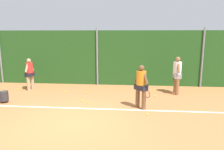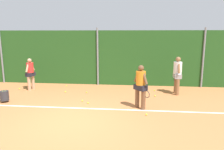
{
  "view_description": "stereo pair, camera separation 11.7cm",
  "coord_description": "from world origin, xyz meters",
  "px_view_note": "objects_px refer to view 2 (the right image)",
  "views": [
    {
      "loc": [
        1.91,
        -6.61,
        2.93
      ],
      "look_at": [
        1.05,
        3.07,
        1.03
      ],
      "focal_mm": 34.1,
      "sensor_mm": 36.0,
      "label": 1
    },
    {
      "loc": [
        2.03,
        -6.6,
        2.93
      ],
      "look_at": [
        1.05,
        3.07,
        1.03
      ],
      "focal_mm": 34.1,
      "sensor_mm": 36.0,
      "label": 2
    }
  ],
  "objects_px": {
    "player_midcourt": "(177,73)",
    "tennis_ball_8": "(65,92)",
    "player_backcourt_far": "(30,72)",
    "tennis_ball_9": "(155,96)",
    "tennis_ball_11": "(88,103)",
    "tennis_ball_10": "(146,115)",
    "tennis_ball_7": "(154,90)",
    "tennis_ball_5": "(82,101)",
    "tennis_ball_0": "(66,86)",
    "tennis_ball_4": "(87,92)",
    "player_foreground_near": "(141,85)",
    "tennis_ball_12": "(19,89)",
    "ball_hopper": "(4,96)"
  },
  "relations": [
    {
      "from": "player_midcourt",
      "to": "tennis_ball_9",
      "type": "height_order",
      "value": "player_midcourt"
    },
    {
      "from": "player_midcourt",
      "to": "tennis_ball_8",
      "type": "height_order",
      "value": "player_midcourt"
    },
    {
      "from": "player_midcourt",
      "to": "tennis_ball_11",
      "type": "distance_m",
      "value": 4.56
    },
    {
      "from": "player_backcourt_far",
      "to": "tennis_ball_4",
      "type": "height_order",
      "value": "player_backcourt_far"
    },
    {
      "from": "ball_hopper",
      "to": "tennis_ball_8",
      "type": "height_order",
      "value": "ball_hopper"
    },
    {
      "from": "tennis_ball_11",
      "to": "ball_hopper",
      "type": "bearing_deg",
      "value": -177.59
    },
    {
      "from": "tennis_ball_5",
      "to": "tennis_ball_8",
      "type": "xyz_separation_m",
      "value": [
        -1.21,
        1.35,
        0.0
      ]
    },
    {
      "from": "player_midcourt",
      "to": "tennis_ball_7",
      "type": "xyz_separation_m",
      "value": [
        -1.01,
        0.46,
        -1.0
      ]
    },
    {
      "from": "tennis_ball_8",
      "to": "player_backcourt_far",
      "type": "bearing_deg",
      "value": 169.72
    },
    {
      "from": "tennis_ball_12",
      "to": "tennis_ball_5",
      "type": "bearing_deg",
      "value": -23.92
    },
    {
      "from": "tennis_ball_5",
      "to": "tennis_ball_9",
      "type": "distance_m",
      "value": 3.43
    },
    {
      "from": "ball_hopper",
      "to": "tennis_ball_9",
      "type": "distance_m",
      "value": 6.76
    },
    {
      "from": "player_midcourt",
      "to": "tennis_ball_8",
      "type": "xyz_separation_m",
      "value": [
        -5.54,
        -0.27,
        -1.0
      ]
    },
    {
      "from": "tennis_ball_0",
      "to": "tennis_ball_9",
      "type": "distance_m",
      "value": 5.04
    },
    {
      "from": "tennis_ball_5",
      "to": "ball_hopper",
      "type": "bearing_deg",
      "value": -172.68
    },
    {
      "from": "player_midcourt",
      "to": "tennis_ball_4",
      "type": "relative_size",
      "value": 27.93
    },
    {
      "from": "tennis_ball_10",
      "to": "tennis_ball_5",
      "type": "bearing_deg",
      "value": 153.26
    },
    {
      "from": "player_foreground_near",
      "to": "tennis_ball_4",
      "type": "xyz_separation_m",
      "value": [
        -2.61,
        1.99,
        -0.94
      ]
    },
    {
      "from": "tennis_ball_8",
      "to": "tennis_ball_11",
      "type": "height_order",
      "value": "same"
    },
    {
      "from": "tennis_ball_11",
      "to": "player_backcourt_far",
      "type": "bearing_deg",
      "value": 150.41
    },
    {
      "from": "tennis_ball_9",
      "to": "tennis_ball_11",
      "type": "bearing_deg",
      "value": -155.29
    },
    {
      "from": "tennis_ball_4",
      "to": "player_midcourt",
      "type": "bearing_deg",
      "value": 3.37
    },
    {
      "from": "tennis_ball_5",
      "to": "tennis_ball_9",
      "type": "bearing_deg",
      "value": 18.32
    },
    {
      "from": "tennis_ball_4",
      "to": "tennis_ball_8",
      "type": "relative_size",
      "value": 1.0
    },
    {
      "from": "player_midcourt",
      "to": "player_foreground_near",
      "type": "bearing_deg",
      "value": 138.78
    },
    {
      "from": "player_midcourt",
      "to": "tennis_ball_7",
      "type": "height_order",
      "value": "player_midcourt"
    },
    {
      "from": "player_backcourt_far",
      "to": "tennis_ball_7",
      "type": "xyz_separation_m",
      "value": [
        6.49,
        0.37,
        -0.9
      ]
    },
    {
      "from": "player_backcourt_far",
      "to": "tennis_ball_7",
      "type": "relative_size",
      "value": 25.28
    },
    {
      "from": "player_backcourt_far",
      "to": "tennis_ball_5",
      "type": "relative_size",
      "value": 25.28
    },
    {
      "from": "tennis_ball_9",
      "to": "tennis_ball_11",
      "type": "xyz_separation_m",
      "value": [
        -2.94,
        -1.35,
        0.0
      ]
    },
    {
      "from": "tennis_ball_0",
      "to": "tennis_ball_4",
      "type": "bearing_deg",
      "value": -41.12
    },
    {
      "from": "player_backcourt_far",
      "to": "tennis_ball_9",
      "type": "xyz_separation_m",
      "value": [
        6.43,
        -0.63,
        -0.9
      ]
    },
    {
      "from": "tennis_ball_9",
      "to": "player_midcourt",
      "type": "bearing_deg",
      "value": 26.38
    },
    {
      "from": "player_midcourt",
      "to": "tennis_ball_10",
      "type": "height_order",
      "value": "player_midcourt"
    },
    {
      "from": "tennis_ball_4",
      "to": "tennis_ball_12",
      "type": "bearing_deg",
      "value": 174.55
    },
    {
      "from": "player_backcourt_far",
      "to": "ball_hopper",
      "type": "xyz_separation_m",
      "value": [
        -0.16,
        -2.13,
        -0.65
      ]
    },
    {
      "from": "ball_hopper",
      "to": "tennis_ball_4",
      "type": "xyz_separation_m",
      "value": [
        3.22,
        1.78,
        -0.26
      ]
    },
    {
      "from": "tennis_ball_0",
      "to": "tennis_ball_8",
      "type": "relative_size",
      "value": 1.0
    },
    {
      "from": "player_midcourt",
      "to": "tennis_ball_10",
      "type": "bearing_deg",
      "value": 149.34
    },
    {
      "from": "player_foreground_near",
      "to": "tennis_ball_0",
      "type": "bearing_deg",
      "value": -171.88
    },
    {
      "from": "tennis_ball_0",
      "to": "tennis_ball_8",
      "type": "distance_m",
      "value": 1.31
    },
    {
      "from": "tennis_ball_8",
      "to": "player_midcourt",
      "type": "bearing_deg",
      "value": 2.76
    },
    {
      "from": "tennis_ball_0",
      "to": "tennis_ball_4",
      "type": "distance_m",
      "value": 1.91
    },
    {
      "from": "ball_hopper",
      "to": "tennis_ball_10",
      "type": "height_order",
      "value": "ball_hopper"
    },
    {
      "from": "player_foreground_near",
      "to": "player_midcourt",
      "type": "relative_size",
      "value": 0.94
    },
    {
      "from": "tennis_ball_7",
      "to": "tennis_ball_12",
      "type": "distance_m",
      "value": 7.19
    },
    {
      "from": "tennis_ball_12",
      "to": "tennis_ball_11",
      "type": "bearing_deg",
      "value": -25.45
    },
    {
      "from": "tennis_ball_4",
      "to": "ball_hopper",
      "type": "bearing_deg",
      "value": -151.08
    },
    {
      "from": "player_backcourt_far",
      "to": "tennis_ball_10",
      "type": "relative_size",
      "value": 25.28
    },
    {
      "from": "tennis_ball_11",
      "to": "tennis_ball_8",
      "type": "bearing_deg",
      "value": 133.15
    }
  ]
}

